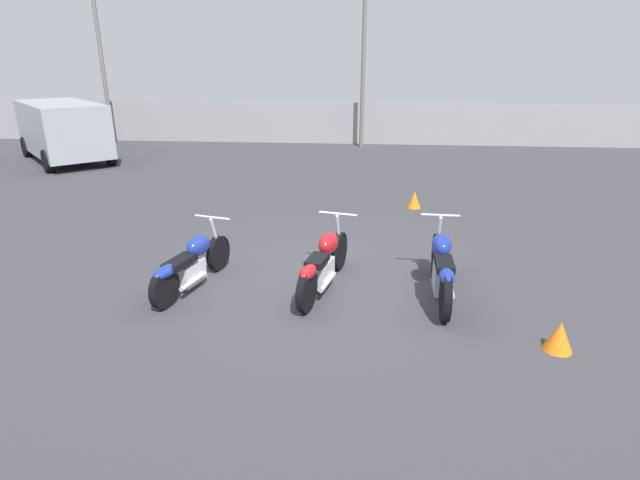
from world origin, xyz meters
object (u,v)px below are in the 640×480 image
object	(u,v)px
parked_van	(63,129)
traffic_cone_near	(559,336)
motorcycle_slot_2	(442,267)
motorcycle_slot_1	(324,263)
traffic_cone_far	(414,200)
light_pole_right	(94,6)
motorcycle_slot_0	(191,264)

from	to	relation	value
parked_van	traffic_cone_near	xyz separation A→B (m)	(12.44, -10.67, -0.90)
parked_van	motorcycle_slot_2	bearing A→B (deg)	-83.73
traffic_cone_near	motorcycle_slot_1	bearing A→B (deg)	154.09
motorcycle_slot_1	motorcycle_slot_2	world-z (taller)	motorcycle_slot_2
parked_van	traffic_cone_far	world-z (taller)	parked_van
light_pole_right	motorcycle_slot_2	world-z (taller)	light_pole_right
motorcycle_slot_0	traffic_cone_near	bearing A→B (deg)	0.10
light_pole_right	motorcycle_slot_0	size ratio (longest dim) A/B	4.56
motorcycle_slot_1	traffic_cone_near	bearing A→B (deg)	-12.83
motorcycle_slot_0	motorcycle_slot_2	distance (m)	3.65
motorcycle_slot_1	parked_van	bearing A→B (deg)	148.96
traffic_cone_near	parked_van	bearing A→B (deg)	139.40
motorcycle_slot_2	traffic_cone_far	distance (m)	4.64
motorcycle_slot_1	parked_van	world-z (taller)	parked_van
motorcycle_slot_1	traffic_cone_far	xyz separation A→B (m)	(1.71, 4.56, -0.23)
motorcycle_slot_0	parked_van	xyz separation A→B (m)	(-7.59, 9.41, 0.68)
motorcycle_slot_0	parked_van	world-z (taller)	parked_van
traffic_cone_near	light_pole_right	bearing A→B (deg)	131.53
motorcycle_slot_0	parked_van	bearing A→B (deg)	143.52
motorcycle_slot_1	motorcycle_slot_2	xyz separation A→B (m)	(1.69, -0.08, 0.03)
light_pole_right	traffic_cone_far	distance (m)	15.00
motorcycle_slot_0	traffic_cone_near	world-z (taller)	motorcycle_slot_0
motorcycle_slot_0	motorcycle_slot_1	xyz separation A→B (m)	(1.95, 0.15, 0.02)
light_pole_right	motorcycle_slot_1	size ratio (longest dim) A/B	4.15
motorcycle_slot_1	motorcycle_slot_2	bearing A→B (deg)	10.48
light_pole_right	motorcycle_slot_1	world-z (taller)	light_pole_right
motorcycle_slot_2	traffic_cone_near	bearing A→B (deg)	-45.19
motorcycle_slot_2	parked_van	world-z (taller)	parked_van
light_pole_right	traffic_cone_near	xyz separation A→B (m)	(12.64, -14.28, -4.95)
motorcycle_slot_0	parked_van	size ratio (longest dim) A/B	0.42
light_pole_right	motorcycle_slot_2	distance (m)	17.90
light_pole_right	traffic_cone_far	size ratio (longest dim) A/B	23.24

